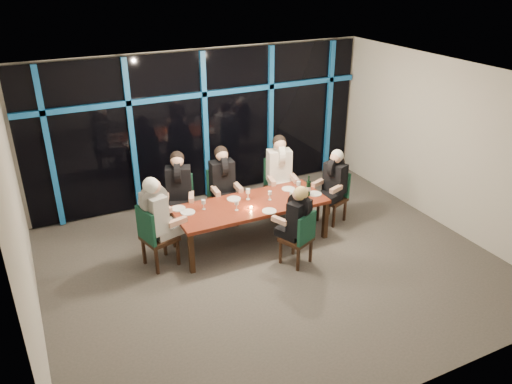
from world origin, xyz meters
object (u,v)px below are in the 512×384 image
chair_near_mid (301,236)px  diner_near_mid (297,214)px  dining_table (251,207)px  wine_bottle (308,188)px  chair_far_mid (222,193)px  diner_far_mid (223,175)px  diner_far_right (280,164)px  diner_far_left (178,182)px  water_pitcher (293,196)px  diner_end_left (157,209)px  chair_end_left (154,234)px  diner_end_right (334,176)px  chair_end_right (335,194)px  chair_far_left (180,201)px  chair_far_right (278,183)px

chair_near_mid → diner_near_mid: size_ratio=1.03×
dining_table → wine_bottle: (1.04, -0.16, 0.21)m
diner_near_mid → chair_near_mid: bearing=90.0°
chair_far_mid → diner_far_mid: size_ratio=1.03×
diner_far_mid → chair_near_mid: bearing=-69.5°
chair_near_mid → diner_far_right: (0.57, 1.76, 0.49)m
diner_far_left → diner_near_mid: 2.24m
wine_bottle → water_pitcher: 0.38m
chair_near_mid → diner_end_left: size_ratio=0.91×
chair_end_left → diner_far_left: (0.72, 0.90, 0.41)m
chair_end_left → diner_end_left: size_ratio=1.03×
chair_near_mid → wine_bottle: 1.11m
dining_table → diner_end_right: (1.70, 0.04, 0.24)m
chair_end_right → wine_bottle: wine_bottle is taller
chair_far_left → chair_end_right: 2.87m
chair_far_left → water_pitcher: bearing=-16.7°
dining_table → chair_end_right: chair_end_right is taller
diner_far_left → diner_far_right: bearing=17.0°
diner_far_mid → diner_end_left: size_ratio=0.97×
wine_bottle → diner_far_right: bearing=94.1°
chair_end_right → diner_far_right: diner_far_right is taller
chair_end_right → water_pitcher: chair_end_right is taller
diner_near_mid → chair_far_right: bearing=-132.8°
chair_far_right → chair_end_right: chair_far_right is taller
dining_table → diner_far_right: bearing=38.5°
diner_near_mid → water_pitcher: bearing=-137.9°
diner_far_left → diner_far_mid: 0.82m
chair_far_right → diner_end_right: size_ratio=1.14×
chair_far_right → diner_far_left: bearing=-168.5°
chair_end_right → chair_far_right: bearing=-156.0°
dining_table → diner_far_right: diner_far_right is taller
chair_far_right → chair_near_mid: chair_far_right is taller
chair_near_mid → diner_end_right: bearing=-165.4°
chair_end_right → diner_far_right: bearing=-151.9°
dining_table → diner_far_left: bearing=138.1°
dining_table → chair_end_right: bearing=2.1°
chair_far_mid → diner_far_right: (1.13, -0.15, 0.44)m
chair_far_right → water_pitcher: bearing=-94.0°
chair_end_left → diner_far_mid: size_ratio=1.05×
chair_end_right → diner_end_left: 3.43m
chair_far_left → diner_end_left: (-0.67, -0.96, 0.43)m
diner_far_mid → diner_near_mid: bearing=-69.8°
chair_far_mid → water_pitcher: (0.83, -1.18, 0.27)m
chair_end_right → chair_near_mid: 1.73m
chair_end_left → water_pitcher: size_ratio=5.35×
diner_end_right → wine_bottle: 0.69m
chair_far_left → diner_near_mid: (1.32, -1.87, 0.32)m
chair_far_right → diner_far_mid: 1.22m
diner_far_right → diner_end_left: bearing=-151.4°
water_pitcher → chair_near_mid: bearing=-116.2°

